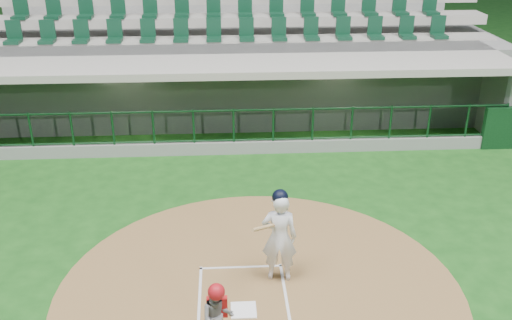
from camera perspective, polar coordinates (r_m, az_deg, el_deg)
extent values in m
plane|color=#144614|center=(10.48, -1.41, -12.46)|extent=(120.00, 120.00, 0.00)
cylinder|color=brown|center=(10.33, 0.34, -13.04)|extent=(7.20, 7.20, 0.01)
cube|color=white|center=(9.92, -1.25, -14.77)|extent=(0.43, 0.43, 0.02)
cube|color=silver|center=(10.24, -5.66, -13.48)|extent=(0.05, 1.80, 0.01)
cube|color=silver|center=(10.28, 2.95, -13.22)|extent=(0.05, 1.80, 0.01)
cube|color=silver|center=(10.92, -1.51, -10.66)|extent=(1.55, 0.05, 0.01)
cube|color=slate|center=(17.30, -2.30, 1.04)|extent=(15.00, 3.00, 0.10)
cube|color=slate|center=(18.32, -2.49, 7.04)|extent=(15.00, 0.20, 2.70)
cube|color=#B2AC9E|center=(18.13, -2.49, 7.68)|extent=(13.50, 0.04, 0.90)
cube|color=gray|center=(18.50, 21.65, 5.50)|extent=(0.20, 3.00, 2.70)
cube|color=gray|center=(16.15, -2.45, 10.02)|extent=(15.40, 3.50, 0.20)
cube|color=gray|center=(15.60, -2.21, 1.16)|extent=(15.00, 0.15, 0.40)
cube|color=black|center=(15.06, -2.31, 6.68)|extent=(15.00, 0.01, 0.95)
cube|color=brown|center=(18.17, -2.39, 3.14)|extent=(12.75, 0.40, 0.45)
cube|color=white|center=(16.65, -12.98, 9.40)|extent=(1.30, 0.35, 0.04)
cube|color=white|center=(16.74, 8.02, 9.86)|extent=(1.30, 0.35, 0.04)
imported|color=#A21114|center=(18.54, -19.28, 4.16)|extent=(1.18, 0.87, 1.64)
imported|color=#AA121A|center=(17.64, -10.42, 4.44)|extent=(1.13, 0.65, 1.81)
imported|color=maroon|center=(18.12, 5.92, 5.04)|extent=(0.85, 0.59, 1.68)
imported|color=#AE1213|center=(18.71, 15.03, 4.84)|extent=(1.55, 0.65, 1.62)
cube|color=slate|center=(19.82, -2.60, 9.28)|extent=(17.00, 6.50, 2.50)
cube|color=gray|center=(18.09, -2.58, 11.57)|extent=(16.60, 0.95, 0.30)
cube|color=gray|center=(18.91, -2.66, 13.83)|extent=(16.60, 0.95, 0.30)
cube|color=gray|center=(22.81, -2.82, 14.79)|extent=(17.00, 0.25, 5.05)
imported|color=white|center=(10.18, 2.35, -7.73)|extent=(0.68, 0.49, 1.73)
sphere|color=black|center=(9.78, 2.43, -3.74)|extent=(0.28, 0.28, 0.28)
cylinder|color=tan|center=(9.76, 1.05, -6.70)|extent=(0.58, 0.79, 0.39)
imported|color=gray|center=(8.98, -3.90, -15.44)|extent=(0.54, 0.44, 1.05)
sphere|color=#A61119|center=(8.69, -3.99, -13.02)|extent=(0.26, 0.26, 0.26)
cube|color=#B31315|center=(9.05, -3.91, -14.43)|extent=(0.32, 0.10, 0.35)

